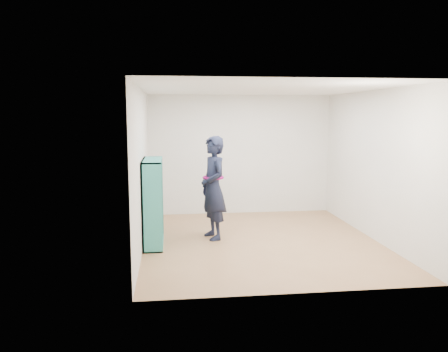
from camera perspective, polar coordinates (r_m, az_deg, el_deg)
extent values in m
plane|color=#946943|center=(7.68, 4.80, -8.48)|extent=(4.50, 4.50, 0.00)
plane|color=white|center=(7.38, 5.04, 11.28)|extent=(4.50, 4.50, 0.00)
cube|color=silver|center=(7.27, -10.70, 0.96)|extent=(0.02, 4.50, 2.60)
cube|color=silver|center=(8.07, 18.96, 1.35)|extent=(0.02, 4.50, 2.60)
cube|color=silver|center=(9.62, 2.15, 2.78)|extent=(4.00, 0.02, 2.60)
cube|color=silver|center=(5.26, 9.98, -1.70)|extent=(4.00, 0.02, 2.60)
cube|color=teal|center=(6.92, -9.41, -4.23)|extent=(0.32, 0.02, 1.44)
cube|color=teal|center=(7.96, -9.11, -2.62)|extent=(0.32, 0.02, 1.44)
cube|color=teal|center=(7.61, -9.13, -8.61)|extent=(0.32, 1.08, 0.02)
cube|color=teal|center=(7.34, -9.37, 2.08)|extent=(0.32, 1.08, 0.02)
cube|color=teal|center=(7.45, -10.38, -3.38)|extent=(0.02, 1.08, 1.44)
cube|color=teal|center=(7.27, -9.30, -3.63)|extent=(0.29, 0.02, 1.40)
cube|color=teal|center=(7.61, -9.20, -3.11)|extent=(0.29, 0.02, 1.40)
cube|color=teal|center=(7.52, -9.19, -5.98)|extent=(0.29, 1.04, 0.02)
cube|color=teal|center=(7.44, -9.25, -3.37)|extent=(0.29, 1.04, 0.02)
cube|color=teal|center=(7.38, -9.31, -0.71)|extent=(0.29, 1.04, 0.02)
cube|color=beige|center=(7.26, -9.09, -9.04)|extent=(0.20, 0.13, 0.05)
cube|color=black|center=(7.10, -9.11, -5.83)|extent=(0.16, 0.14, 0.21)
cube|color=maroon|center=(7.02, -9.17, -2.99)|extent=(0.16, 0.14, 0.23)
cube|color=silver|center=(7.03, -9.28, -0.74)|extent=(0.20, 0.13, 0.08)
cube|color=navy|center=(7.52, -8.96, -7.59)|extent=(0.16, 0.14, 0.27)
cube|color=brown|center=(7.43, -9.02, -5.04)|extent=(0.16, 0.14, 0.25)
cube|color=#BFB28C|center=(7.43, -9.12, -3.10)|extent=(0.20, 0.13, 0.05)
cube|color=#26594C|center=(7.31, -9.13, 0.09)|extent=(0.16, 0.14, 0.20)
cube|color=beige|center=(7.85, -8.88, -6.93)|extent=(0.16, 0.14, 0.26)
cube|color=black|center=(7.84, -8.97, -5.03)|extent=(0.20, 0.13, 0.08)
cube|color=maroon|center=(7.71, -8.98, -2.14)|extent=(0.16, 0.14, 0.20)
cube|color=silver|center=(7.65, -9.04, 0.50)|extent=(0.16, 0.14, 0.21)
imported|color=black|center=(7.64, -1.42, -1.56)|extent=(0.60, 0.76, 1.81)
torus|color=#920B63|center=(7.61, -1.42, -0.19)|extent=(0.46, 0.46, 0.04)
cube|color=silver|center=(7.65, -2.67, -0.64)|extent=(0.06, 0.10, 0.13)
cube|color=black|center=(7.65, -2.67, -0.64)|extent=(0.06, 0.09, 0.13)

